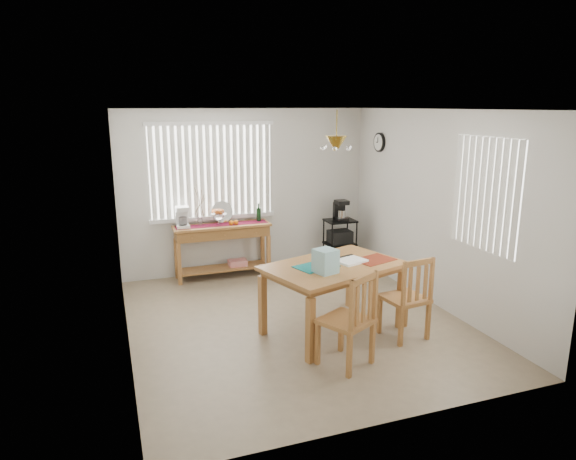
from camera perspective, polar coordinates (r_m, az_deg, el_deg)
name	(u,v)px	position (r m, az deg, el deg)	size (l,w,h in m)	color
ground	(295,322)	(6.56, 0.80, -10.16)	(4.00, 4.50, 0.01)	gray
room_shell	(295,188)	(6.09, 0.83, 4.67)	(4.20, 4.70, 2.70)	silver
sideboard	(223,238)	(8.06, -7.24, -0.86)	(1.50, 0.42, 0.84)	#AA7139
sideboard_items	(206,217)	(7.95, -9.15, 1.42)	(1.42, 0.35, 0.65)	maroon
wire_cart	(340,239)	(8.55, 5.77, -0.98)	(0.48, 0.38, 0.81)	black
cart_items	(340,211)	(8.45, 5.83, 2.15)	(0.19, 0.23, 0.33)	black
dining_table	(333,272)	(6.06, 5.07, -4.69)	(1.80, 1.44, 0.84)	#AA7139
table_items	(332,261)	(5.80, 4.90, -3.47)	(1.31, 0.61, 0.27)	#147273
chair_left	(349,320)	(5.37, 6.83, -9.94)	(0.64, 0.64, 1.02)	#AA7139
chair_right	(407,298)	(6.10, 13.10, -7.40)	(0.51, 0.51, 1.00)	#AA7139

